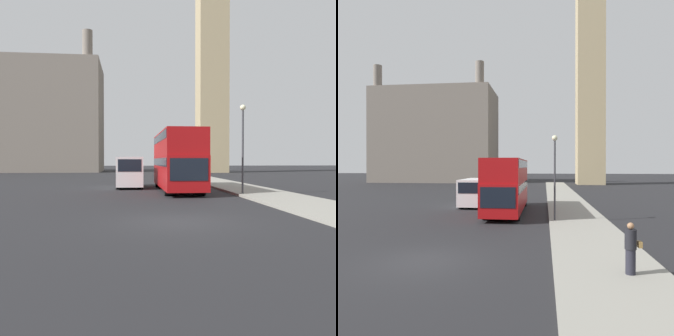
{
  "view_description": "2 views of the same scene",
  "coord_description": "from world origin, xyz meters",
  "views": [
    {
      "loc": [
        -1.76,
        -13.37,
        2.2
      ],
      "look_at": [
        0.93,
        11.85,
        1.7
      ],
      "focal_mm": 40.0,
      "sensor_mm": 36.0,
      "label": 1
    },
    {
      "loc": [
        4.69,
        -12.24,
        3.68
      ],
      "look_at": [
        0.68,
        21.86,
        3.48
      ],
      "focal_mm": 35.0,
      "sensor_mm": 36.0,
      "label": 2
    }
  ],
  "objects": [
    {
      "name": "sidewalk_strip",
      "position": [
        6.92,
        0.0,
        0.07
      ],
      "size": [
        3.84,
        120.0,
        0.15
      ],
      "color": "gray",
      "rests_on": "ground_plane"
    },
    {
      "name": "building_block_distant",
      "position": [
        -20.77,
        63.68,
        10.79
      ],
      "size": [
        27.29,
        15.5,
        26.22
      ],
      "color": "slate",
      "rests_on": "ground_plane"
    },
    {
      "name": "street_lamp",
      "position": [
        5.37,
        9.35,
        3.81
      ],
      "size": [
        0.36,
        0.36,
        5.55
      ],
      "color": "#38383D",
      "rests_on": "sidewalk_strip"
    },
    {
      "name": "pedestrian",
      "position": [
        7.5,
        -1.19,
        0.99
      ],
      "size": [
        0.53,
        0.37,
        1.69
      ],
      "color": "#23232D",
      "rests_on": "sidewalk_strip"
    },
    {
      "name": "ground_plane",
      "position": [
        0.0,
        0.0,
        0.0
      ],
      "size": [
        300.0,
        300.0,
        0.0
      ],
      "primitive_type": "plane",
      "color": "black"
    },
    {
      "name": "red_double_decker_bus",
      "position": [
        1.77,
        13.68,
        2.36
      ],
      "size": [
        2.61,
        11.11,
        4.21
      ],
      "color": "#A80F11",
      "rests_on": "ground_plane"
    },
    {
      "name": "white_van",
      "position": [
        -1.65,
        17.18,
        1.34
      ],
      "size": [
        2.07,
        5.53,
        2.49
      ],
      "color": "white",
      "rests_on": "ground_plane"
    },
    {
      "name": "parked_sedan",
      "position": [
        -2.42,
        38.44,
        0.7
      ],
      "size": [
        1.83,
        4.73,
        1.55
      ],
      "color": "#99999E",
      "rests_on": "ground_plane"
    },
    {
      "name": "clock_tower",
      "position": [
        13.84,
        55.51,
        33.27
      ],
      "size": [
        5.76,
        5.93,
        64.98
      ],
      "color": "tan",
      "rests_on": "ground_plane"
    }
  ]
}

